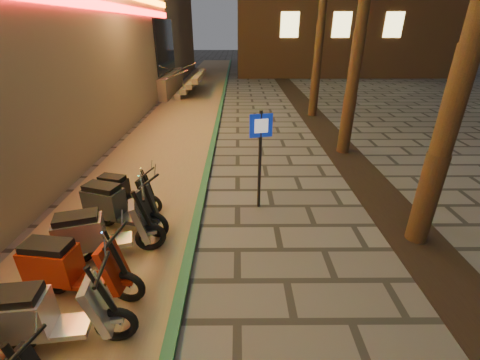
{
  "coord_description": "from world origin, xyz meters",
  "views": [
    {
      "loc": [
        0.02,
        -3.31,
        3.88
      ],
      "look_at": [
        0.05,
        2.28,
        1.2
      ],
      "focal_mm": 24.0,
      "sensor_mm": 36.0,
      "label": 1
    }
  ],
  "objects_px": {
    "pedestrian_sign": "(260,147)",
    "scooter_7": "(98,233)",
    "scooter_5": "(42,316)",
    "scooter_6": "(70,268)",
    "scooter_9": "(123,191)",
    "scooter_8": "(116,206)"
  },
  "relations": [
    {
      "from": "scooter_7",
      "to": "scooter_5",
      "type": "bearing_deg",
      "value": -107.32
    },
    {
      "from": "scooter_5",
      "to": "scooter_9",
      "type": "xyz_separation_m",
      "value": [
        -0.15,
        3.6,
        -0.1
      ]
    },
    {
      "from": "scooter_7",
      "to": "scooter_8",
      "type": "xyz_separation_m",
      "value": [
        -0.0,
        0.97,
        0.0
      ]
    },
    {
      "from": "scooter_9",
      "to": "scooter_5",
      "type": "bearing_deg",
      "value": -72.1
    },
    {
      "from": "scooter_6",
      "to": "scooter_7",
      "type": "relative_size",
      "value": 1.01
    },
    {
      "from": "scooter_7",
      "to": "scooter_8",
      "type": "height_order",
      "value": "scooter_8"
    },
    {
      "from": "scooter_6",
      "to": "scooter_9",
      "type": "bearing_deg",
      "value": 99.36
    },
    {
      "from": "scooter_8",
      "to": "scooter_9",
      "type": "height_order",
      "value": "scooter_8"
    },
    {
      "from": "pedestrian_sign",
      "to": "scooter_9",
      "type": "distance_m",
      "value": 3.3
    },
    {
      "from": "pedestrian_sign",
      "to": "scooter_5",
      "type": "distance_m",
      "value": 4.85
    },
    {
      "from": "scooter_6",
      "to": "scooter_9",
      "type": "distance_m",
      "value": 2.7
    },
    {
      "from": "pedestrian_sign",
      "to": "scooter_8",
      "type": "height_order",
      "value": "pedestrian_sign"
    },
    {
      "from": "scooter_6",
      "to": "scooter_8",
      "type": "bearing_deg",
      "value": 95.51
    },
    {
      "from": "scooter_6",
      "to": "scooter_7",
      "type": "bearing_deg",
      "value": 92.89
    },
    {
      "from": "scooter_6",
      "to": "scooter_9",
      "type": "relative_size",
      "value": 1.22
    },
    {
      "from": "scooter_5",
      "to": "scooter_7",
      "type": "distance_m",
      "value": 1.81
    },
    {
      "from": "pedestrian_sign",
      "to": "scooter_7",
      "type": "distance_m",
      "value": 3.66
    },
    {
      "from": "pedestrian_sign",
      "to": "scooter_7",
      "type": "bearing_deg",
      "value": -161.1
    },
    {
      "from": "scooter_8",
      "to": "scooter_5",
      "type": "bearing_deg",
      "value": -71.97
    },
    {
      "from": "scooter_6",
      "to": "scooter_7",
      "type": "height_order",
      "value": "scooter_7"
    },
    {
      "from": "scooter_6",
      "to": "scooter_8",
      "type": "relative_size",
      "value": 1.01
    },
    {
      "from": "pedestrian_sign",
      "to": "scooter_5",
      "type": "bearing_deg",
      "value": -142.48
    }
  ]
}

